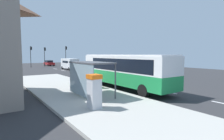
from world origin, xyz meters
TOP-DOWN VIEW (x-y plane):
  - ground_plane at (0.00, 14.00)m, footprint 56.00×92.00m
  - sidewalk_platform at (-6.40, 2.00)m, footprint 6.20×30.00m
  - lane_stripe_seg_1 at (0.25, -1.00)m, footprint 0.16×2.20m
  - lane_stripe_seg_2 at (0.25, 4.00)m, footprint 0.16×2.20m
  - lane_stripe_seg_3 at (0.25, 9.00)m, footprint 0.16×2.20m
  - lane_stripe_seg_4 at (0.25, 14.00)m, footprint 0.16×2.20m
  - lane_stripe_seg_5 at (0.25, 19.00)m, footprint 0.16×2.20m
  - lane_stripe_seg_6 at (0.25, 24.00)m, footprint 0.16×2.20m
  - lane_stripe_seg_7 at (0.25, 29.00)m, footprint 0.16×2.20m
  - bus at (-1.71, 2.38)m, footprint 2.58×11.02m
  - white_van at (2.20, 25.38)m, footprint 2.05×5.21m
  - sedan_near at (2.30, 40.70)m, footprint 1.93×4.44m
  - ticket_machine at (-7.52, -2.16)m, footprint 0.66×0.76m
  - recycling_bin_yellow at (-4.20, 2.96)m, footprint 0.52×0.52m
  - recycling_bin_orange at (-4.20, 3.66)m, footprint 0.52×0.52m
  - recycling_bin_red at (-4.20, 4.36)m, footprint 0.52×0.52m
  - traffic_light_near_side at (5.50, 36.00)m, footprint 0.49×0.28m
  - traffic_light_far_side at (-3.10, 36.80)m, footprint 0.49×0.28m
  - traffic_light_median at (0.40, 37.60)m, footprint 0.49×0.28m
  - bus_shelter at (-6.41, 0.83)m, footprint 1.80×4.00m

SIDE VIEW (x-z plane):
  - ground_plane at x=0.00m, z-range -0.04..0.00m
  - lane_stripe_seg_1 at x=0.25m, z-range 0.00..0.01m
  - lane_stripe_seg_2 at x=0.25m, z-range 0.00..0.01m
  - lane_stripe_seg_3 at x=0.25m, z-range 0.00..0.01m
  - lane_stripe_seg_4 at x=0.25m, z-range 0.00..0.01m
  - lane_stripe_seg_5 at x=0.25m, z-range 0.00..0.01m
  - lane_stripe_seg_6 at x=0.25m, z-range 0.00..0.01m
  - lane_stripe_seg_7 at x=0.25m, z-range 0.00..0.01m
  - sidewalk_platform at x=-6.40m, z-range 0.00..0.18m
  - recycling_bin_yellow at x=-4.20m, z-range 0.18..1.13m
  - recycling_bin_orange at x=-4.20m, z-range 0.18..1.13m
  - recycling_bin_red at x=-4.20m, z-range 0.18..1.13m
  - sedan_near at x=2.30m, z-range 0.03..1.55m
  - ticket_machine at x=-7.52m, z-range 0.20..2.14m
  - white_van at x=2.20m, z-range 0.19..2.49m
  - bus at x=-1.71m, z-range 0.24..3.45m
  - bus_shelter at x=-6.41m, z-range 0.85..3.35m
  - traffic_light_median at x=0.40m, z-range 0.83..5.87m
  - traffic_light_far_side at x=-3.10m, z-range 0.84..6.01m
  - traffic_light_near_side at x=5.50m, z-range 0.86..6.25m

